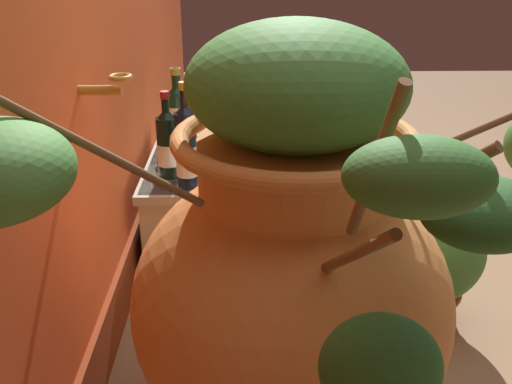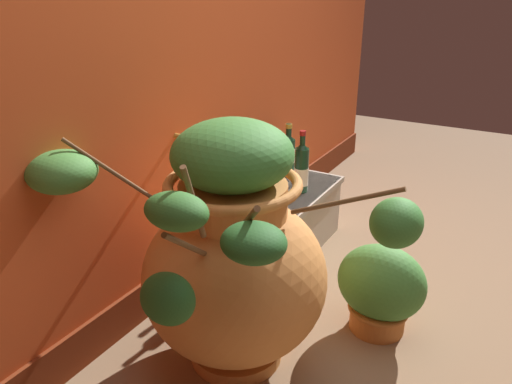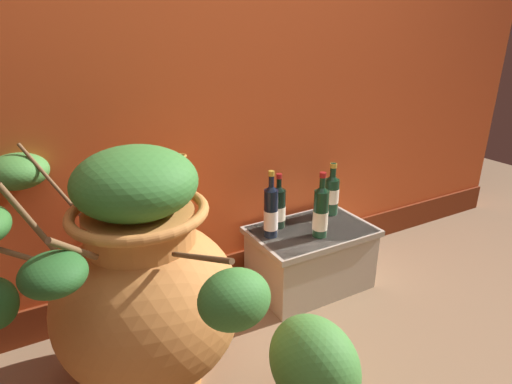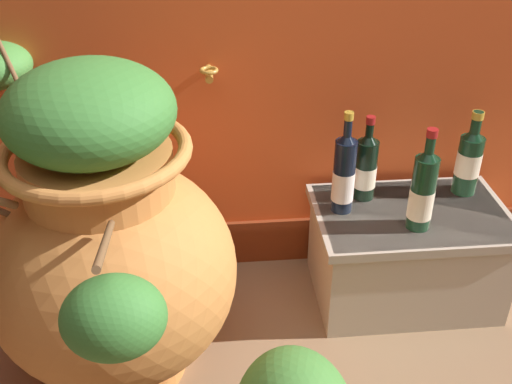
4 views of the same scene
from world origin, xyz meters
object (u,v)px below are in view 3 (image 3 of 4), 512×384
wine_bottle_left (321,211)px  wine_bottle_middle (279,206)px  wine_bottle_right (332,192)px  terracotta_urn (143,284)px  wine_bottle_back (271,211)px  potted_shrub (313,370)px

wine_bottle_left → wine_bottle_middle: bearing=124.0°
wine_bottle_left → wine_bottle_right: wine_bottle_left is taller
terracotta_urn → wine_bottle_left: (0.92, 0.17, 0.02)m
wine_bottle_right → wine_bottle_back: (-0.43, -0.07, 0.01)m
terracotta_urn → potted_shrub: 0.67m
wine_bottle_back → terracotta_urn: bearing=-158.3°
wine_bottle_middle → wine_bottle_back: (-0.09, -0.07, 0.02)m
terracotta_urn → wine_bottle_middle: (0.80, 0.35, 0.01)m
wine_bottle_left → wine_bottle_middle: wine_bottle_left is taller
terracotta_urn → wine_bottle_middle: terracotta_urn is taller
terracotta_urn → wine_bottle_back: terracotta_urn is taller
terracotta_urn → wine_bottle_left: 0.94m
wine_bottle_middle → terracotta_urn: bearing=-156.2°
wine_bottle_back → potted_shrub: wine_bottle_back is taller
terracotta_urn → wine_bottle_right: size_ratio=3.95×
wine_bottle_right → wine_bottle_middle: bearing=-179.7°
wine_bottle_right → potted_shrub: 1.07m
wine_bottle_right → terracotta_urn: bearing=-162.8°
wine_bottle_back → wine_bottle_right: bearing=9.4°
wine_bottle_right → wine_bottle_back: bearing=-170.6°
potted_shrub → wine_bottle_right: bearing=48.7°
terracotta_urn → wine_bottle_middle: 0.87m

